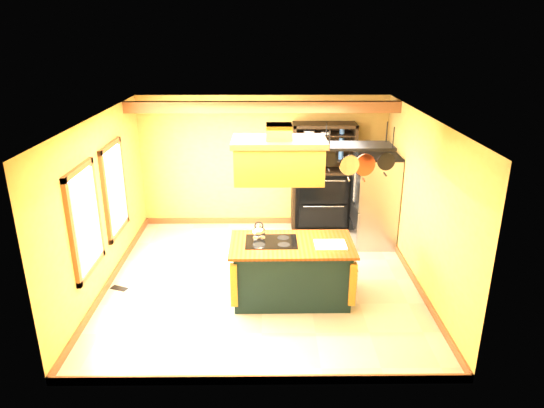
{
  "coord_description": "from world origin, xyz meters",
  "views": [
    {
      "loc": [
        0.09,
        -7.11,
        3.94
      ],
      "look_at": [
        0.16,
        0.3,
        1.24
      ],
      "focal_mm": 32.0,
      "sensor_mm": 36.0,
      "label": 1
    }
  ],
  "objects_px": {
    "range_hood": "(279,158)",
    "hutch": "(322,188)",
    "kitchen_island": "(291,270)",
    "refrigerator": "(374,202)",
    "pot_rack": "(358,152)"
  },
  "relations": [
    {
      "from": "range_hood",
      "to": "hutch",
      "type": "bearing_deg",
      "value": 71.25
    },
    {
      "from": "refrigerator",
      "to": "hutch",
      "type": "xyz_separation_m",
      "value": [
        -0.91,
        0.76,
        0.02
      ]
    },
    {
      "from": "range_hood",
      "to": "refrigerator",
      "type": "relative_size",
      "value": 0.76
    },
    {
      "from": "kitchen_island",
      "to": "hutch",
      "type": "bearing_deg",
      "value": 74.62
    },
    {
      "from": "kitchen_island",
      "to": "hutch",
      "type": "xyz_separation_m",
      "value": [
        0.75,
        2.8,
        0.39
      ]
    },
    {
      "from": "range_hood",
      "to": "hutch",
      "type": "xyz_separation_m",
      "value": [
        0.95,
        2.8,
        -1.37
      ]
    },
    {
      "from": "pot_rack",
      "to": "hutch",
      "type": "distance_m",
      "value": 3.16
    },
    {
      "from": "kitchen_island",
      "to": "pot_rack",
      "type": "relative_size",
      "value": 1.83
    },
    {
      "from": "hutch",
      "to": "refrigerator",
      "type": "bearing_deg",
      "value": -40.07
    },
    {
      "from": "range_hood",
      "to": "pot_rack",
      "type": "distance_m",
      "value": 1.11
    },
    {
      "from": "pot_rack",
      "to": "hutch",
      "type": "xyz_separation_m",
      "value": [
        -0.15,
        2.8,
        -1.45
      ]
    },
    {
      "from": "pot_rack",
      "to": "kitchen_island",
      "type": "bearing_deg",
      "value": -179.88
    },
    {
      "from": "range_hood",
      "to": "refrigerator",
      "type": "bearing_deg",
      "value": 47.65
    },
    {
      "from": "kitchen_island",
      "to": "range_hood",
      "type": "relative_size",
      "value": 1.42
    },
    {
      "from": "refrigerator",
      "to": "hutch",
      "type": "height_order",
      "value": "hutch"
    }
  ]
}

